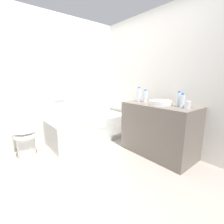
{
  "coord_description": "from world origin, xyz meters",
  "views": [
    {
      "loc": [
        -1.08,
        -1.9,
        1.27
      ],
      "look_at": [
        0.63,
        0.17,
        0.69
      ],
      "focal_mm": 25.25,
      "sensor_mm": 36.0,
      "label": 1
    }
  ],
  "objects": [
    {
      "name": "sink_faucet",
      "position": [
        1.28,
        -0.48,
        0.89
      ],
      "size": [
        0.12,
        0.15,
        0.07
      ],
      "color": "#AEAEB3",
      "rests_on": "vanity_counter"
    },
    {
      "name": "water_bottle_1",
      "position": [
        1.11,
        -0.82,
        0.96
      ],
      "size": [
        0.07,
        0.07,
        0.21
      ],
      "color": "silver",
      "rests_on": "vanity_counter"
    },
    {
      "name": "bathtub",
      "position": [
        0.55,
        0.86,
        0.26
      ],
      "size": [
        1.61,
        0.76,
        1.14
      ],
      "color": "silver",
      "rests_on": "ground_plane"
    },
    {
      "name": "wall_back_tiled",
      "position": [
        0.0,
        1.29,
        1.24
      ],
      "size": [
        3.28,
        0.1,
        2.47
      ],
      "primitive_type": "cube",
      "color": "silver",
      "rests_on": "ground_plane"
    },
    {
      "name": "vanity_counter",
      "position": [
        1.13,
        -0.45,
        0.43
      ],
      "size": [
        0.62,
        1.17,
        0.86
      ],
      "primitive_type": "cube",
      "color": "#6B6056",
      "rests_on": "ground_plane"
    },
    {
      "name": "toilet_paper_roll",
      "position": [
        -0.86,
        0.82,
        0.05
      ],
      "size": [
        0.11,
        0.11,
        0.1
      ],
      "primitive_type": "cylinder",
      "color": "white",
      "rests_on": "ground_plane"
    },
    {
      "name": "drinking_glass_0",
      "position": [
        1.09,
        -0.91,
        0.91
      ],
      "size": [
        0.07,
        0.07,
        0.1
      ],
      "primitive_type": "cylinder",
      "color": "white",
      "rests_on": "vanity_counter"
    },
    {
      "name": "ground_plane",
      "position": [
        0.0,
        0.0,
        0.0
      ],
      "size": [
        3.88,
        3.88,
        0.0
      ],
      "primitive_type": "plane",
      "color": "#9E9389"
    },
    {
      "name": "water_bottle_0",
      "position": [
        1.14,
        -0.75,
        0.97
      ],
      "size": [
        0.06,
        0.06,
        0.23
      ],
      "color": "silver",
      "rests_on": "vanity_counter"
    },
    {
      "name": "water_bottle_3",
      "position": [
        1.13,
        -0.14,
        0.96
      ],
      "size": [
        0.07,
        0.07,
        0.22
      ],
      "color": "silver",
      "rests_on": "vanity_counter"
    },
    {
      "name": "bath_mat",
      "position": [
        0.47,
        0.24,
        0.01
      ],
      "size": [
        0.62,
        0.4,
        0.01
      ],
      "primitive_type": "cube",
      "color": "white",
      "rests_on": "ground_plane"
    },
    {
      "name": "sink_basin",
      "position": [
        1.08,
        -0.48,
        0.89
      ],
      "size": [
        0.34,
        0.34,
        0.07
      ],
      "primitive_type": "cylinder",
      "color": "white",
      "rests_on": "vanity_counter"
    },
    {
      "name": "toilet",
      "position": [
        -0.64,
        0.91,
        0.33
      ],
      "size": [
        0.38,
        0.51,
        0.67
      ],
      "rotation": [
        0.0,
        0.0,
        -1.66
      ],
      "color": "white",
      "rests_on": "ground_plane"
    },
    {
      "name": "water_bottle_2",
      "position": [
        1.11,
        -0.01,
        0.98
      ],
      "size": [
        0.07,
        0.07,
        0.26
      ],
      "color": "silver",
      "rests_on": "vanity_counter"
    },
    {
      "name": "wall_right_mirror",
      "position": [
        1.49,
        0.0,
        1.24
      ],
      "size": [
        0.1,
        2.88,
        2.47
      ],
      "primitive_type": "cube",
      "color": "silver",
      "rests_on": "ground_plane"
    }
  ]
}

